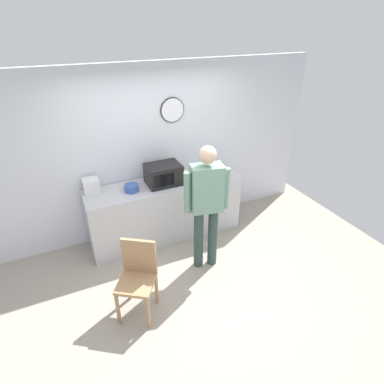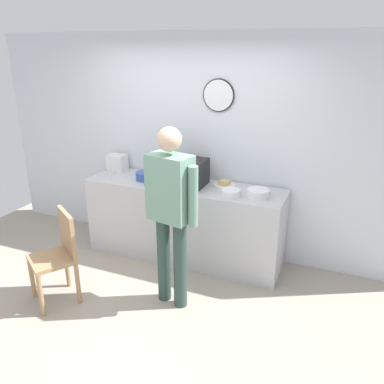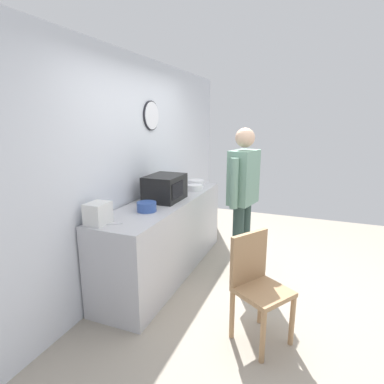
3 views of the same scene
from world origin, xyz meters
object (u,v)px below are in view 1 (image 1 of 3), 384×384
microwave (163,174)px  mixing_bowl (131,188)px  sandwich_plate (187,173)px  cereal_bowl (205,177)px  toaster (91,185)px  spoon_utensil (213,169)px  fork_utensil (96,195)px  person_standing (207,200)px  wooden_chair (138,275)px  salad_bowl (218,172)px

microwave → mixing_bowl: (-0.50, -0.03, -0.10)m
sandwich_plate → cereal_bowl: (0.17, -0.28, 0.02)m
toaster → spoon_utensil: size_ratio=1.29×
fork_utensil → sandwich_plate: bearing=3.5°
microwave → mixing_bowl: 0.51m
fork_utensil → cereal_bowl: bearing=-7.0°
sandwich_plate → spoon_utensil: sandwich_plate is taller
fork_utensil → mixing_bowl: bearing=-9.6°
mixing_bowl → person_standing: (0.76, -0.85, 0.07)m
microwave → mixing_bowl: bearing=-176.5°
cereal_bowl → wooden_chair: 1.85m
microwave → salad_bowl: (0.89, -0.06, -0.11)m
toaster → wooden_chair: 1.55m
sandwich_plate → mixing_bowl: mixing_bowl is taller
toaster → person_standing: bearing=-40.2°
microwave → sandwich_plate: size_ratio=2.00×
microwave → salad_bowl: 0.90m
cereal_bowl → mixing_bowl: mixing_bowl is taller
salad_bowl → person_standing: 1.04m
toaster → salad_bowl: bearing=-7.4°
fork_utensil → spoon_utensil: size_ratio=1.00×
toaster → fork_utensil: (0.03, -0.14, -0.10)m
cereal_bowl → fork_utensil: 1.60m
sandwich_plate → mixing_bowl: (-0.94, -0.17, 0.03)m
salad_bowl → person_standing: (-0.63, -0.82, 0.07)m
wooden_chair → salad_bowl: bearing=35.3°
cereal_bowl → toaster: toaster is taller
sandwich_plate → wooden_chair: size_ratio=0.27×
sandwich_plate → person_standing: size_ratio=0.14×
toaster → microwave: bearing=-10.5°
cereal_bowl → fork_utensil: (-1.59, 0.20, -0.03)m
sandwich_plate → salad_bowl: bearing=-24.3°
wooden_chair → spoon_utensil: bearing=39.4°
spoon_utensil → salad_bowl: bearing=-89.6°
mixing_bowl → spoon_utensil: mixing_bowl is taller
salad_bowl → fork_utensil: (-1.87, 0.11, -0.04)m
mixing_bowl → wooden_chair: bearing=-103.9°
cereal_bowl → spoon_utensil: size_ratio=1.19×
sandwich_plate → mixing_bowl: 0.96m
mixing_bowl → toaster: size_ratio=0.93×
microwave → person_standing: person_standing is taller
salad_bowl → spoon_utensil: (-0.00, 0.19, -0.04)m
toaster → mixing_bowl: bearing=-22.9°
mixing_bowl → wooden_chair: size_ratio=0.22×
microwave → toaster: microwave is taller
salad_bowl → wooden_chair: 2.12m
sandwich_plate → cereal_bowl: bearing=-59.6°
spoon_utensil → wooden_chair: size_ratio=0.18×
sandwich_plate → toaster: size_ratio=1.14×
sandwich_plate → fork_utensil: size_ratio=1.47×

